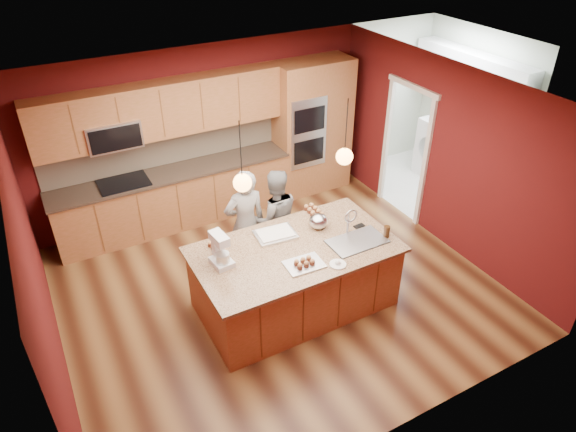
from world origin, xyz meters
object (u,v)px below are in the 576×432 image
person_left (245,223)px  stand_mixer (220,251)px  person_right (275,219)px  island (296,276)px  mixing_bowl (318,221)px

person_left → stand_mixer: size_ratio=3.90×
person_left → person_right: 0.45m
person_left → person_right: (0.45, 0.00, -0.06)m
person_left → person_right: bearing=-177.0°
island → person_left: size_ratio=1.56×
person_left → island: bearing=107.8°
person_right → mixing_bowl: 0.80m
person_left → mixing_bowl: 1.02m
mixing_bowl → person_left: bearing=135.9°
island → person_right: (0.20, 0.95, 0.27)m
person_right → mixing_bowl: person_right is taller
stand_mixer → mixing_bowl: size_ratio=1.70×
person_left → mixing_bowl: (0.72, -0.70, 0.21)m
island → person_left: bearing=104.8°
island → person_right: person_right is taller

